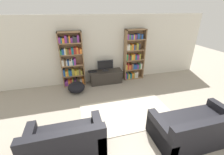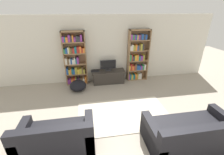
# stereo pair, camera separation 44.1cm
# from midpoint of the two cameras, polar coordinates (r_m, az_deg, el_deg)

# --- Properties ---
(wall_back) EXTENTS (8.80, 0.06, 2.60)m
(wall_back) POSITION_cam_midpoint_polar(r_m,az_deg,el_deg) (6.04, -5.74, 10.50)
(wall_back) COLOR silver
(wall_back) RESTS_ON ground_plane
(bookshelf_left) EXTENTS (0.84, 0.30, 2.07)m
(bookshelf_left) POSITION_cam_midpoint_polar(r_m,az_deg,el_deg) (5.88, -17.18, 6.04)
(bookshelf_left) COLOR #93704C
(bookshelf_left) RESTS_ON ground_plane
(bookshelf_right) EXTENTS (0.84, 0.30, 2.07)m
(bookshelf_right) POSITION_cam_midpoint_polar(r_m,az_deg,el_deg) (6.27, 6.11, 8.15)
(bookshelf_right) COLOR #93704C
(bookshelf_right) RESTS_ON ground_plane
(tv_stand) EXTENTS (1.32, 0.52, 0.50)m
(tv_stand) POSITION_cam_midpoint_polar(r_m,az_deg,el_deg) (6.09, -4.44, 0.24)
(tv_stand) COLOR #332D28
(tv_stand) RESTS_ON ground_plane
(television) EXTENTS (0.64, 0.16, 0.44)m
(television) POSITION_cam_midpoint_polar(r_m,az_deg,el_deg) (5.96, -4.69, 4.64)
(television) COLOR #2D2D33
(television) RESTS_ON tv_stand
(laptop) EXTENTS (0.34, 0.22, 0.03)m
(laptop) POSITION_cam_midpoint_polar(r_m,az_deg,el_deg) (5.99, -9.57, 2.26)
(laptop) COLOR #28282D
(laptop) RESTS_ON tv_stand
(area_rug) EXTENTS (2.59, 1.52, 0.02)m
(area_rug) POSITION_cam_midpoint_polar(r_m,az_deg,el_deg) (4.47, 2.81, -13.55)
(area_rug) COLOR beige
(area_rug) RESTS_ON ground_plane
(couch_left_sectional) EXTENTS (1.55, 0.87, 0.83)m
(couch_left_sectional) POSITION_cam_midpoint_polar(r_m,az_deg,el_deg) (3.53, -20.75, -22.22)
(couch_left_sectional) COLOR black
(couch_left_sectional) RESTS_ON ground_plane
(couch_right_sofa) EXTENTS (1.92, 0.99, 0.82)m
(couch_right_sofa) POSITION_cam_midpoint_polar(r_m,az_deg,el_deg) (3.99, 26.36, -17.05)
(couch_right_sofa) COLOR black
(couch_right_sofa) RESTS_ON ground_plane
(beanbag_ottoman) EXTENTS (0.60, 0.60, 0.38)m
(beanbag_ottoman) POSITION_cam_midpoint_polar(r_m,az_deg,el_deg) (5.61, -15.63, -3.66)
(beanbag_ottoman) COLOR black
(beanbag_ottoman) RESTS_ON ground_plane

